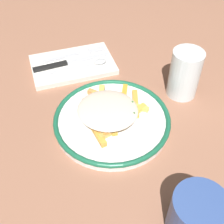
{
  "coord_description": "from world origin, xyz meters",
  "views": [
    {
      "loc": [
        0.41,
        -0.16,
        0.49
      ],
      "look_at": [
        0.0,
        0.0,
        0.04
      ],
      "focal_mm": 47.76,
      "sensor_mm": 36.0,
      "label": 1
    }
  ],
  "objects": [
    {
      "name": "plate",
      "position": [
        0.0,
        0.0,
        0.01
      ],
      "size": [
        0.26,
        0.26,
        0.02
      ],
      "color": "white",
      "rests_on": "ground_plane"
    },
    {
      "name": "knife",
      "position": [
        -0.23,
        -0.04,
        0.02
      ],
      "size": [
        0.02,
        0.21,
        0.01
      ],
      "color": "black",
      "rests_on": "napkin"
    },
    {
      "name": "fries_heap",
      "position": [
        -0.01,
        -0.0,
        0.04
      ],
      "size": [
        0.19,
        0.18,
        0.04
      ],
      "color": "#EBC254",
      "rests_on": "plate"
    },
    {
      "name": "ground_plane",
      "position": [
        0.0,
        0.0,
        0.0
      ],
      "size": [
        2.6,
        2.6,
        0.0
      ],
      "primitive_type": "plane",
      "color": "#96634B"
    },
    {
      "name": "spoon",
      "position": [
        -0.2,
        0.01,
        0.02
      ],
      "size": [
        0.02,
        0.15,
        0.01
      ],
      "color": "silver",
      "rests_on": "napkin"
    },
    {
      "name": "coffee_mug",
      "position": [
        0.27,
        0.04,
        0.05
      ],
      "size": [
        0.12,
        0.09,
        0.09
      ],
      "color": "#334F91",
      "rests_on": "ground_plane"
    },
    {
      "name": "fork",
      "position": [
        -0.26,
        -0.01,
        0.02
      ],
      "size": [
        0.02,
        0.18,
        0.0
      ],
      "color": "silver",
      "rests_on": "napkin"
    },
    {
      "name": "water_glass",
      "position": [
        -0.04,
        0.19,
        0.06
      ],
      "size": [
        0.07,
        0.07,
        0.12
      ],
      "primitive_type": "cylinder",
      "color": "silver",
      "rests_on": "ground_plane"
    },
    {
      "name": "napkin",
      "position": [
        -0.23,
        -0.03,
        0.01
      ],
      "size": [
        0.15,
        0.22,
        0.01
      ],
      "primitive_type": "cube",
      "rotation": [
        0.0,
        0.0,
        -0.05
      ],
      "color": "silver",
      "rests_on": "ground_plane"
    }
  ]
}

